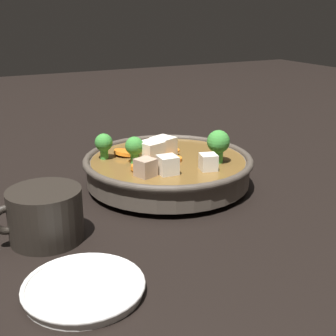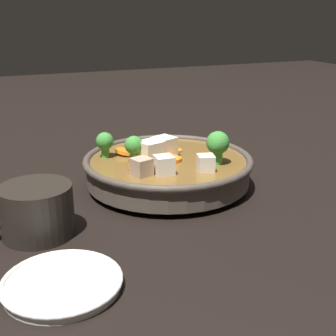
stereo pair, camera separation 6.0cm
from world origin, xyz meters
name	(u,v)px [view 1 (the left image)]	position (x,y,z in m)	size (l,w,h in m)	color
ground_plane	(168,186)	(0.00, 0.00, 0.00)	(3.00, 3.00, 0.00)	black
stirfry_bowl	(168,167)	(0.00, 0.00, 0.04)	(0.29, 0.29, 0.10)	#51473D
side_saucer	(84,287)	(0.23, 0.24, 0.01)	(0.13, 0.13, 0.01)	white
dark_mug	(45,215)	(0.23, 0.10, 0.04)	(0.12, 0.10, 0.07)	black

